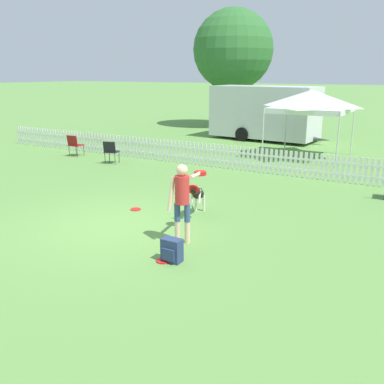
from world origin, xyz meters
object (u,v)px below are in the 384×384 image
object	(u,v)px
frisbee_near_dog	(136,209)
equipment_trailer	(265,112)
frisbee_near_handler	(163,261)
folding_chair_center	(74,144)
canopy_tent_main	(311,101)
folding_chair_green_right	(111,150)
backpack_on_grass	(172,250)
tree_left_grove	(233,50)
handler_person	(183,194)
leaping_dog	(197,193)

from	to	relation	value
frisbee_near_dog	equipment_trailer	xyz separation A→B (m)	(-1.39, 12.40, 1.37)
frisbee_near_handler	folding_chair_center	size ratio (longest dim) A/B	0.30
folding_chair_center	canopy_tent_main	world-z (taller)	canopy_tent_main
folding_chair_green_right	equipment_trailer	xyz separation A→B (m)	(2.76, 8.42, 0.88)
folding_chair_center	backpack_on_grass	bearing A→B (deg)	139.11
backpack_on_grass	tree_left_grove	world-z (taller)	tree_left_grove
folding_chair_center	tree_left_grove	bearing A→B (deg)	-100.51
tree_left_grove	equipment_trailer	bearing A→B (deg)	-48.07
frisbee_near_dog	canopy_tent_main	size ratio (longest dim) A/B	0.09
handler_person	tree_left_grove	world-z (taller)	tree_left_grove
backpack_on_grass	tree_left_grove	xyz separation A→B (m)	(-7.47, 18.59, 4.34)
canopy_tent_main	tree_left_grove	bearing A→B (deg)	131.91
tree_left_grove	handler_person	bearing A→B (deg)	-67.92
frisbee_near_handler	equipment_trailer	world-z (taller)	equipment_trailer
frisbee_near_dog	backpack_on_grass	distance (m)	3.17
handler_person	frisbee_near_handler	xyz separation A→B (m)	(0.17, -0.98, -0.98)
folding_chair_center	folding_chair_green_right	bearing A→B (deg)	165.46
folding_chair_center	handler_person	bearing A→B (deg)	142.25
leaping_dog	frisbee_near_dog	size ratio (longest dim) A/B	4.86
leaping_dog	backpack_on_grass	xyz separation A→B (m)	(0.86, -2.44, -0.34)
equipment_trailer	folding_chair_center	bearing A→B (deg)	-117.32
backpack_on_grass	equipment_trailer	bearing A→B (deg)	104.63
leaping_dog	canopy_tent_main	xyz separation A→B (m)	(0.29, 8.45, 1.65)
frisbee_near_dog	backpack_on_grass	world-z (taller)	backpack_on_grass
leaping_dog	canopy_tent_main	distance (m)	8.62
handler_person	tree_left_grove	distance (m)	19.41
backpack_on_grass	canopy_tent_main	world-z (taller)	canopy_tent_main
equipment_trailer	tree_left_grove	distance (m)	6.37
folding_chair_green_right	tree_left_grove	bearing A→B (deg)	-102.59
folding_chair_center	tree_left_grove	xyz separation A→B (m)	(1.28, 12.14, 4.04)
folding_chair_green_right	equipment_trailer	distance (m)	8.90
leaping_dog	tree_left_grove	size ratio (longest dim) A/B	0.18
equipment_trailer	tree_left_grove	world-z (taller)	tree_left_grove
leaping_dog	backpack_on_grass	bearing A→B (deg)	89.96
frisbee_near_dog	equipment_trailer	bearing A→B (deg)	96.41
handler_person	tree_left_grove	size ratio (longest dim) A/B	0.23
leaping_dog	frisbee_near_dog	xyz separation A→B (m)	(-1.53, -0.37, -0.54)
frisbee_near_handler	tree_left_grove	bearing A→B (deg)	111.48
canopy_tent_main	leaping_dog	bearing A→B (deg)	-91.94
frisbee_near_dog	folding_chair_green_right	xyz separation A→B (m)	(-4.15, 3.98, 0.49)
handler_person	folding_chair_green_right	distance (m)	8.10
frisbee_near_handler	frisbee_near_dog	size ratio (longest dim) A/B	1.00
folding_chair_center	tree_left_grove	size ratio (longest dim) A/B	0.12
leaping_dog	canopy_tent_main	bearing A→B (deg)	-111.28
frisbee_near_handler	folding_chair_center	bearing A→B (deg)	142.87
canopy_tent_main	folding_chair_green_right	bearing A→B (deg)	-140.99
canopy_tent_main	equipment_trailer	distance (m)	4.88
leaping_dog	folding_chair_center	size ratio (longest dim) A/B	1.45
folding_chair_center	canopy_tent_main	xyz separation A→B (m)	(8.19, 4.44, 1.69)
folding_chair_green_right	equipment_trailer	world-z (taller)	equipment_trailer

